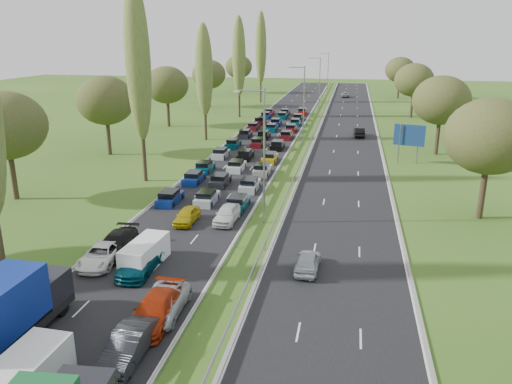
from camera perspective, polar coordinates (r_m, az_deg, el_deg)
The scene contains 23 objects.
ground at distance 80.75m, azimuth 5.49°, elevation 5.69°, with size 260.00×260.00×0.00m, color #30571B.
near_carriageway at distance 84.06m, azimuth 1.05°, elevation 6.23°, with size 10.50×215.00×0.04m, color black.
far_carriageway at distance 82.87m, azimuth 10.33°, elevation 5.79°, with size 10.50×215.00×0.04m, color black.
central_reservation at distance 83.09m, azimuth 5.67°, elevation 6.40°, with size 2.36×215.00×0.32m.
lamp_columns at distance 77.80m, azimuth 5.47°, elevation 9.73°, with size 0.18×140.18×12.00m.
poplar_row at distance 71.00m, azimuth -8.57°, elevation 14.09°, with size 2.80×127.80×22.44m.
woodland_left at distance 70.61m, azimuth -18.09°, elevation 9.59°, with size 8.00×166.00×11.10m.
woodland_right at distance 67.12m, azimuth 21.52°, elevation 8.88°, with size 8.00×153.00×11.10m.
traffic_queue_fill at distance 79.54m, azimuth 0.50°, elevation 5.92°, with size 9.01×68.02×0.80m.
near_car_2 at distance 38.85m, azimuth -17.25°, elevation -6.87°, with size 2.34×5.08×1.41m, color white.
near_car_3 at distance 40.36m, azimuth -15.68°, elevation -5.68°, with size 2.19×5.38×1.56m, color black.
near_car_7 at distance 36.90m, azimuth -13.06°, elevation -7.72°, with size 2.17×5.34×1.55m, color #053D4D.
near_car_8 at distance 45.46m, azimuth -7.91°, elevation -2.69°, with size 1.63×4.05×1.38m, color #AF9A0B.
near_car_9 at distance 27.92m, azimuth -14.39°, elevation -16.58°, with size 1.64×4.71×1.55m, color black.
near_car_10 at distance 31.31m, azimuth -10.68°, elevation -12.43°, with size 2.41×5.23×1.45m, color #A1A5AB.
near_car_11 at distance 30.63m, azimuth -11.42°, elevation -13.04°, with size 2.23×5.50×1.59m, color #A12609.
near_car_12 at distance 45.30m, azimuth -3.33°, elevation -2.52°, with size 1.81×4.49×1.53m, color silver.
far_car_0 at distance 36.30m, azimuth 5.93°, elevation -7.90°, with size 1.65×4.10×1.40m, color #B0B5BA.
far_car_1 at distance 86.60m, azimuth 11.70°, elevation 6.73°, with size 1.62×4.66×1.53m, color black.
far_car_2 at distance 144.44m, azimuth 10.17°, elevation 10.87°, with size 2.16×4.69×1.30m, color gray.
white_van_front at distance 26.48m, azimuth -25.04°, elevation -18.95°, with size 2.20×5.60×2.25m.
white_van_rear at distance 37.69m, azimuth -12.45°, elevation -6.78°, with size 1.90×4.85×1.95m.
direction_sign at distance 68.89m, azimuth 17.11°, elevation 6.03°, with size 3.89×1.12×5.20m.
Camera 1 is at (11.81, 1.21, 16.10)m, focal length 35.00 mm.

